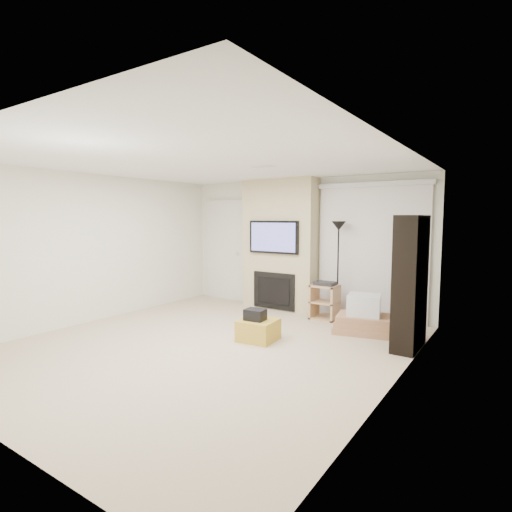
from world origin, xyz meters
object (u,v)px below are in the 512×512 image
Objects in this scene: floor_lamp at (338,242)px; bookshelf at (410,283)px; box_stack at (364,318)px; av_stand at (325,299)px; ottoman at (258,330)px.

floor_lamp is 1.83m from bookshelf.
box_stack is (0.69, -0.62, -1.12)m from floor_lamp.
floor_lamp reaches higher than av_stand.
floor_lamp is (0.44, 1.87, 1.19)m from ottoman.
ottoman is 0.76× the size of av_stand.
av_stand is at bearing -123.67° from floor_lamp.
ottoman is 0.28× the size of bookshelf.
ottoman is at bearing -100.05° from av_stand.
av_stand reaches higher than ottoman.
bookshelf is at bearing -26.92° from av_stand.
box_stack is at bearing -25.92° from av_stand.
bookshelf is (1.59, -0.81, 0.55)m from av_stand.
av_stand is at bearing 79.95° from ottoman.
box_stack is (1.13, 1.25, 0.07)m from ottoman.
box_stack is 1.09m from bookshelf.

